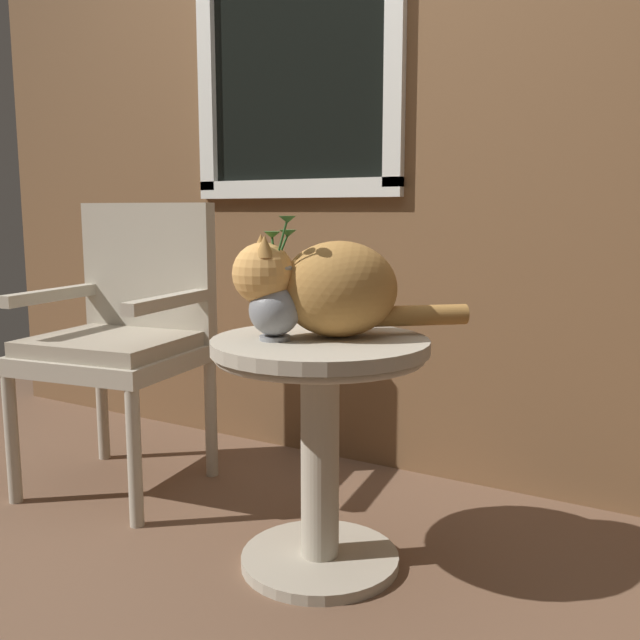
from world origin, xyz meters
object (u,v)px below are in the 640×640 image
wicker_side_table (320,410)px  wicker_chair (125,328)px  cat (329,287)px  pewter_vase_with_ivy (275,303)px

wicker_side_table → wicker_chair: size_ratio=0.64×
wicker_side_table → cat: (0.01, 0.04, 0.33)m
cat → wicker_side_table: bearing=-98.3°
wicker_side_table → cat: bearing=81.7°
wicker_chair → pewter_vase_with_ivy: (0.80, -0.25, 0.17)m
cat → pewter_vase_with_ivy: size_ratio=1.62×
wicker_side_table → wicker_chair: wicker_chair is taller
wicker_chair → cat: 0.93m
wicker_chair → pewter_vase_with_ivy: size_ratio=3.10×
wicker_chair → wicker_side_table: bearing=-11.3°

